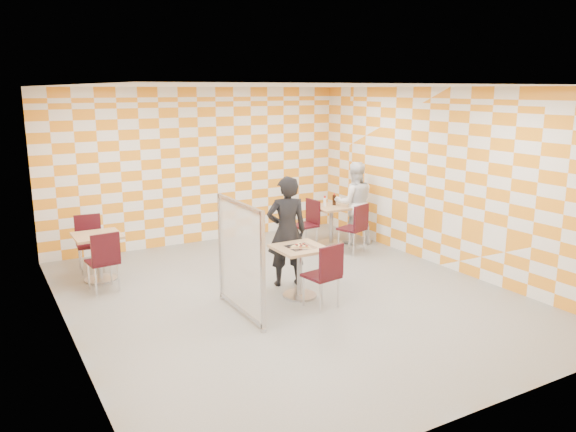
# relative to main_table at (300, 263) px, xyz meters

# --- Properties ---
(room_shell) EXTENTS (7.00, 7.00, 7.00)m
(room_shell) POSITION_rel_main_table_xyz_m (-0.13, 0.63, 0.99)
(room_shell) COLOR gray
(room_shell) RESTS_ON ground
(main_table) EXTENTS (0.70, 0.70, 0.75)m
(main_table) POSITION_rel_main_table_xyz_m (0.00, 0.00, 0.00)
(main_table) COLOR tan
(main_table) RESTS_ON ground
(second_table) EXTENTS (0.70, 0.70, 0.75)m
(second_table) POSITION_rel_main_table_xyz_m (2.00, 2.15, 0.00)
(second_table) COLOR tan
(second_table) RESTS_ON ground
(empty_table) EXTENTS (0.70, 0.70, 0.75)m
(empty_table) POSITION_rel_main_table_xyz_m (-2.38, 2.17, 0.00)
(empty_table) COLOR tan
(empty_table) RESTS_ON ground
(chair_main_front) EXTENTS (0.48, 0.49, 0.92)m
(chair_main_front) POSITION_rel_main_table_xyz_m (0.06, -0.59, 0.04)
(chair_main_front) COLOR #390B12
(chair_main_front) RESTS_ON ground
(chair_second_front) EXTENTS (0.53, 0.54, 0.92)m
(chair_second_front) POSITION_rel_main_table_xyz_m (2.02, 1.37, 0.04)
(chair_second_front) COLOR #390B12
(chair_second_front) RESTS_ON ground
(chair_second_side) EXTENTS (0.46, 0.45, 0.92)m
(chair_second_side) POSITION_rel_main_table_xyz_m (1.46, 2.12, 0.04)
(chair_second_side) COLOR #390B12
(chair_second_side) RESTS_ON ground
(chair_empty_near) EXTENTS (0.46, 0.47, 0.92)m
(chair_empty_near) POSITION_rel_main_table_xyz_m (-2.42, 1.57, 0.04)
(chair_empty_near) COLOR #390B12
(chair_empty_near) RESTS_ON ground
(chair_empty_far) EXTENTS (0.45, 0.46, 0.92)m
(chair_empty_far) POSITION_rel_main_table_xyz_m (-2.40, 2.81, 0.04)
(chair_empty_far) COLOR #390B12
(chair_empty_far) RESTS_ON ground
(partition) EXTENTS (0.08, 1.38, 1.55)m
(partition) POSITION_rel_main_table_xyz_m (-1.03, -0.20, 0.28)
(partition) COLOR white
(partition) RESTS_ON ground
(man_dark) EXTENTS (0.71, 0.56, 1.70)m
(man_dark) POSITION_rel_main_table_xyz_m (0.09, 0.53, 0.34)
(man_dark) COLOR black
(man_dark) RESTS_ON ground
(man_white) EXTENTS (0.95, 0.86, 1.60)m
(man_white) POSITION_rel_main_table_xyz_m (2.42, 1.98, 0.29)
(man_white) COLOR white
(man_white) RESTS_ON ground
(pizza_on_foil) EXTENTS (0.40, 0.40, 0.04)m
(pizza_on_foil) POSITION_rel_main_table_xyz_m (-0.00, -0.02, 0.26)
(pizza_on_foil) COLOR silver
(pizza_on_foil) RESTS_ON main_table
(sport_bottle) EXTENTS (0.06, 0.06, 0.20)m
(sport_bottle) POSITION_rel_main_table_xyz_m (1.89, 2.23, 0.33)
(sport_bottle) COLOR white
(sport_bottle) RESTS_ON second_table
(soda_bottle) EXTENTS (0.07, 0.07, 0.23)m
(soda_bottle) POSITION_rel_main_table_xyz_m (2.11, 2.22, 0.34)
(soda_bottle) COLOR black
(soda_bottle) RESTS_ON second_table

